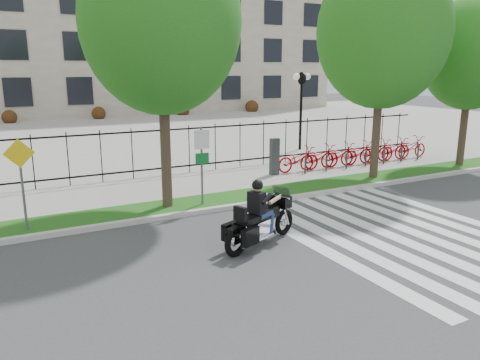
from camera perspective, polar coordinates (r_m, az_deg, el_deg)
name	(u,v)px	position (r m, az deg, el deg)	size (l,w,h in m)	color
ground	(244,266)	(10.89, 0.51, -10.40)	(120.00, 120.00, 0.00)	#3E3E41
curb	(180,215)	(14.37, -7.35, -4.21)	(60.00, 0.20, 0.15)	#BBB7B0
grass_verge	(170,208)	(15.14, -8.50, -3.34)	(60.00, 1.50, 0.15)	#1C5615
sidewalk	(147,190)	(17.43, -11.29, -1.22)	(60.00, 3.50, 0.15)	gray
plaza	(71,134)	(34.36, -19.95, 5.33)	(80.00, 34.00, 0.10)	gray
crosswalk_stripes	(397,232)	(13.71, 18.61, -6.01)	(5.70, 8.00, 0.01)	silver
iron_fence	(132,154)	(18.85, -13.00, 3.14)	(30.00, 0.06, 2.00)	black
office_building	(31,12)	(54.17, -24.14, 18.19)	(60.00, 21.90, 20.15)	gray
lamp_post_right	(301,92)	(25.50, 7.50, 10.61)	(1.06, 0.70, 4.25)	black
street_tree_1	(161,22)	(14.54, -9.63, 18.47)	(4.73, 4.73, 8.30)	#37271E
street_tree_2	(383,32)	(19.22, 17.03, 16.85)	(5.01, 5.01, 8.48)	#37271E
street_tree_3	(471,54)	(23.14, 26.38, 13.61)	(4.19, 4.19, 7.30)	#37271E
bike_share_station	(357,153)	(21.91, 14.12, 3.23)	(8.98, 0.89, 1.50)	#2D2D33
sign_pole_regulatory	(202,156)	(14.76, -4.67, 2.99)	(0.50, 0.09, 2.50)	#59595B
sign_pole_warning	(21,172)	(13.60, -25.14, 0.87)	(0.78, 0.09, 2.49)	#59595B
motorcycle_rider	(261,219)	(11.89, 2.57, -4.73)	(2.58, 1.37, 2.10)	black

